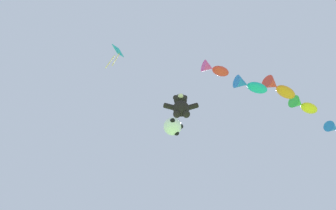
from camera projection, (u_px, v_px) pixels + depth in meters
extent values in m
ellipsoid|color=black|center=(181.00, 109.00, 11.12)|extent=(0.82, 0.70, 1.00)
sphere|color=black|center=(180.00, 100.00, 11.74)|extent=(0.69, 0.69, 0.69)
sphere|color=beige|center=(180.00, 96.00, 11.53)|extent=(0.29, 0.29, 0.29)
sphere|color=black|center=(175.00, 98.00, 11.96)|extent=(0.28, 0.28, 0.28)
cylinder|color=black|center=(169.00, 106.00, 11.27)|extent=(0.59, 0.27, 0.47)
sphere|color=black|center=(177.00, 114.00, 10.73)|extent=(0.37, 0.37, 0.37)
sphere|color=black|center=(185.00, 98.00, 11.96)|extent=(0.28, 0.28, 0.28)
cylinder|color=black|center=(193.00, 107.00, 11.27)|extent=(0.59, 0.27, 0.47)
sphere|color=black|center=(186.00, 114.00, 10.73)|extent=(0.37, 0.37, 0.37)
sphere|color=white|center=(172.00, 126.00, 9.72)|extent=(0.79, 0.79, 0.79)
sphere|color=black|center=(181.00, 126.00, 9.72)|extent=(0.22, 0.22, 0.22)
sphere|color=black|center=(170.00, 127.00, 10.07)|extent=(0.22, 0.22, 0.22)
sphere|color=black|center=(172.00, 121.00, 9.48)|extent=(0.22, 0.22, 0.22)
sphere|color=black|center=(176.00, 133.00, 9.55)|extent=(0.22, 0.22, 0.22)
ellipsoid|color=red|center=(220.00, 71.00, 11.74)|extent=(1.05, 0.80, 0.45)
cone|color=#E53F9E|center=(208.00, 67.00, 11.61)|extent=(0.69, 0.79, 0.66)
sphere|color=black|center=(225.00, 72.00, 11.90)|extent=(0.12, 0.12, 0.12)
ellipsoid|color=#19ADB2|center=(257.00, 88.00, 12.66)|extent=(1.38, 0.97, 0.52)
cone|color=blue|center=(242.00, 83.00, 12.49)|extent=(0.89, 0.94, 0.77)
sphere|color=black|center=(262.00, 89.00, 12.84)|extent=(0.13, 0.13, 0.13)
ellipsoid|color=orange|center=(285.00, 92.00, 13.53)|extent=(1.56, 1.28, 0.57)
cone|color=red|center=(272.00, 84.00, 13.23)|extent=(1.09, 1.11, 0.84)
sphere|color=black|center=(290.00, 94.00, 13.78)|extent=(0.15, 0.15, 0.15)
ellipsoid|color=yellow|center=(309.00, 108.00, 14.29)|extent=(1.37, 1.10, 0.57)
cone|color=green|center=(297.00, 103.00, 14.08)|extent=(0.94, 1.04, 0.84)
sphere|color=black|center=(312.00, 109.00, 14.50)|extent=(0.15, 0.15, 0.15)
cone|color=blue|center=(333.00, 128.00, 14.23)|extent=(0.94, 0.95, 0.73)
cube|color=#19ADB2|center=(118.00, 51.00, 12.64)|extent=(0.61, 0.80, 0.98)
cylinder|color=yellow|center=(110.00, 61.00, 11.50)|extent=(0.03, 0.23, 2.16)
cylinder|color=yellow|center=(116.00, 59.00, 11.62)|extent=(0.03, 0.13, 1.84)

